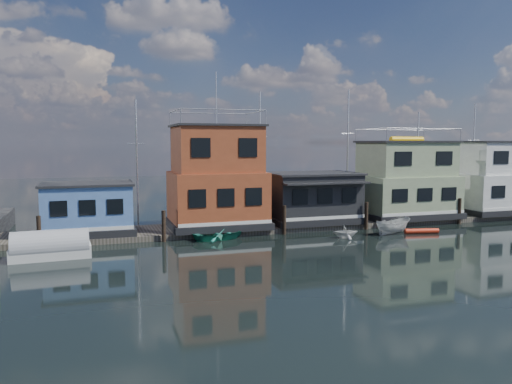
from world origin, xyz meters
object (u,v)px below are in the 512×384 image
object	(u,v)px
houseboat_green	(405,181)
houseboat_blue	(88,208)
houseboat_dark	(312,197)
tarp_runabout	(51,247)
houseboat_red	(217,179)
motorboat	(393,226)
houseboat_white	(497,179)
red_kayak	(422,231)
dinghy_teal	(220,234)
dinghy_white	(345,231)

from	to	relation	value
houseboat_green	houseboat_blue	bearing A→B (deg)	-180.00
houseboat_dark	tarp_runabout	world-z (taller)	houseboat_dark
houseboat_red	tarp_runabout	size ratio (longest dim) A/B	2.56
motorboat	houseboat_dark	bearing A→B (deg)	30.00
houseboat_dark	houseboat_white	distance (m)	19.03
houseboat_white	motorboat	distance (m)	15.79
red_kayak	houseboat_red	bearing A→B (deg)	170.53
houseboat_dark	tarp_runabout	bearing A→B (deg)	-163.72
dinghy_teal	motorboat	bearing A→B (deg)	-111.56
houseboat_green	dinghy_teal	xyz separation A→B (m)	(-17.52, -3.06, -3.15)
dinghy_teal	houseboat_green	bearing A→B (deg)	-92.18
houseboat_blue	red_kayak	xyz separation A→B (m)	(24.11, -5.68, -2.01)
tarp_runabout	red_kayak	bearing A→B (deg)	-3.19
dinghy_teal	tarp_runabout	bearing A→B (deg)	91.54
houseboat_blue	houseboat_green	size ratio (longest dim) A/B	0.76
houseboat_green	dinghy_white	bearing A→B (deg)	-148.03
houseboat_white	tarp_runabout	xyz separation A→B (m)	(-38.61, -5.75, -2.85)
dinghy_white	red_kayak	xyz separation A→B (m)	(6.42, -0.18, -0.30)
dinghy_teal	houseboat_red	bearing A→B (deg)	-21.79
houseboat_red	dinghy_teal	size ratio (longest dim) A/B	3.07
houseboat_blue	houseboat_dark	world-z (taller)	houseboat_dark
houseboat_dark	motorboat	xyz separation A→B (m)	(4.38, -5.20, -1.80)
houseboat_blue	motorboat	xyz separation A→B (m)	(21.88, -5.21, -1.59)
houseboat_red	motorboat	xyz separation A→B (m)	(12.38, -5.21, -3.48)
dinghy_white	red_kayak	size ratio (longest dim) A/B	0.71
houseboat_blue	houseboat_red	bearing A→B (deg)	0.00
houseboat_dark	motorboat	size ratio (longest dim) A/B	2.31
tarp_runabout	houseboat_dark	bearing A→B (deg)	12.95
houseboat_red	houseboat_green	bearing A→B (deg)	0.00
houseboat_blue	houseboat_green	bearing A→B (deg)	0.00
houseboat_blue	houseboat_green	distance (m)	26.53
houseboat_white	red_kayak	size ratio (longest dim) A/B	3.18
houseboat_white	tarp_runabout	bearing A→B (deg)	-171.54
houseboat_white	dinghy_teal	distance (m)	27.87
houseboat_red	houseboat_white	bearing A→B (deg)	0.00
motorboat	tarp_runabout	bearing A→B (deg)	81.11
houseboat_white	dinghy_white	xyz separation A→B (m)	(-18.81, -5.50, -3.05)
motorboat	red_kayak	bearing A→B (deg)	-112.06
houseboat_red	dinghy_teal	xyz separation A→B (m)	(-0.52, -3.06, -3.70)
houseboat_red	houseboat_dark	distance (m)	8.18
houseboat_green	tarp_runabout	size ratio (longest dim) A/B	1.81
houseboat_blue	dinghy_teal	bearing A→B (deg)	-18.82
houseboat_dark	dinghy_white	distance (m)	5.81
dinghy_teal	houseboat_blue	bearing A→B (deg)	59.10
motorboat	houseboat_red	bearing A→B (deg)	57.00
houseboat_white	motorboat	world-z (taller)	houseboat_white
houseboat_dark	houseboat_green	bearing A→B (deg)	0.12
houseboat_blue	houseboat_white	distance (m)	36.52
houseboat_red	tarp_runabout	xyz separation A→B (m)	(-11.61, -5.75, -3.42)
dinghy_white	houseboat_white	bearing A→B (deg)	-64.17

